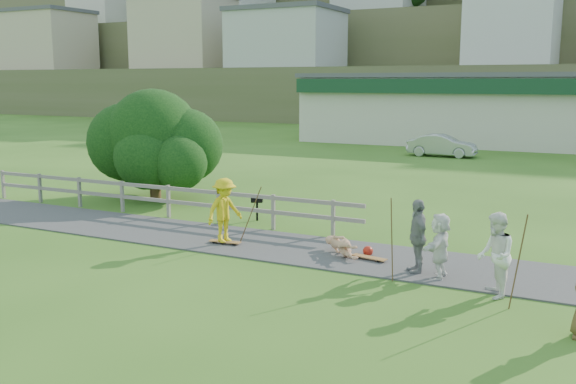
% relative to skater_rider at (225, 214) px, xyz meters
% --- Properties ---
extents(ground, '(260.00, 260.00, 0.00)m').
position_rel_skater_rider_xyz_m(ground, '(0.31, -1.00, -0.90)').
color(ground, '#2F5A19').
rests_on(ground, ground).
extents(path, '(34.00, 3.00, 0.04)m').
position_rel_skater_rider_xyz_m(path, '(0.31, 0.50, -0.88)').
color(path, '#3A3A3D').
rests_on(path, ground).
extents(fence, '(15.05, 0.10, 1.10)m').
position_rel_skater_rider_xyz_m(fence, '(-4.30, 2.30, -0.18)').
color(fence, slate).
rests_on(fence, ground).
extents(strip_mall, '(32.50, 10.75, 5.10)m').
position_rel_skater_rider_xyz_m(strip_mall, '(4.31, 33.94, 1.68)').
color(strip_mall, beige).
rests_on(strip_mall, ground).
extents(hillside, '(220.00, 67.00, 47.50)m').
position_rel_skater_rider_xyz_m(hillside, '(0.31, 90.31, 13.51)').
color(hillside, '#515834').
rests_on(hillside, ground).
extents(skater_rider, '(1.00, 1.31, 1.80)m').
position_rel_skater_rider_xyz_m(skater_rider, '(0.00, 0.00, 0.00)').
color(skater_rider, gold).
rests_on(skater_rider, ground).
extents(skater_fallen, '(1.31, 1.36, 0.56)m').
position_rel_skater_rider_xyz_m(skater_fallen, '(3.37, 0.38, -0.62)').
color(skater_fallen, tan).
rests_on(skater_fallen, ground).
extents(spectator_a, '(0.95, 1.07, 1.83)m').
position_rel_skater_rider_xyz_m(spectator_a, '(7.46, -1.13, 0.02)').
color(spectator_a, white).
rests_on(spectator_a, ground).
extents(spectator_b, '(0.91, 1.13, 1.80)m').
position_rel_skater_rider_xyz_m(spectator_b, '(5.52, -0.18, 0.00)').
color(spectator_b, gray).
rests_on(spectator_b, ground).
extents(spectator_d, '(0.48, 1.45, 1.56)m').
position_rel_skater_rider_xyz_m(spectator_d, '(6.11, -0.40, -0.12)').
color(spectator_d, white).
rests_on(spectator_d, ground).
extents(car_silver, '(4.11, 1.47, 1.35)m').
position_rel_skater_rider_xyz_m(car_silver, '(0.32, 24.10, -0.23)').
color(car_silver, '#A7ABAF').
rests_on(car_silver, ground).
extents(tree, '(5.84, 5.84, 3.07)m').
position_rel_skater_rider_xyz_m(tree, '(-6.39, 5.01, 0.64)').
color(tree, black).
rests_on(tree, ground).
extents(bbq, '(0.46, 0.41, 0.81)m').
position_rel_skater_rider_xyz_m(bbq, '(-0.78, 3.21, -0.49)').
color(bbq, black).
rests_on(bbq, ground).
extents(longboard_rider, '(0.94, 0.32, 0.10)m').
position_rel_skater_rider_xyz_m(longboard_rider, '(0.00, 0.00, -0.85)').
color(longboard_rider, brown).
rests_on(longboard_rider, ground).
extents(longboard_fallen, '(0.97, 0.40, 0.10)m').
position_rel_skater_rider_xyz_m(longboard_fallen, '(4.17, 0.28, -0.85)').
color(longboard_fallen, brown).
rests_on(longboard_fallen, ground).
extents(helmet, '(0.27, 0.27, 0.27)m').
position_rel_skater_rider_xyz_m(helmet, '(3.97, 0.73, -0.76)').
color(helmet, '#AC1F11').
rests_on(helmet, ground).
extents(pole_rider, '(0.03, 0.03, 1.82)m').
position_rel_skater_rider_xyz_m(pole_rider, '(0.60, 0.40, 0.01)').
color(pole_rider, brown).
rests_on(pole_rider, ground).
extents(pole_spec_left, '(0.03, 0.03, 1.95)m').
position_rel_skater_rider_xyz_m(pole_spec_left, '(5.17, -1.06, 0.07)').
color(pole_spec_left, brown).
rests_on(pole_spec_left, ground).
extents(pole_spec_right, '(0.03, 0.03, 1.99)m').
position_rel_skater_rider_xyz_m(pole_spec_right, '(7.99, -1.75, 0.10)').
color(pole_spec_right, brown).
rests_on(pole_spec_right, ground).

